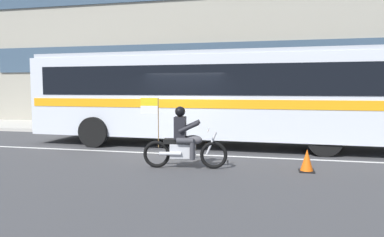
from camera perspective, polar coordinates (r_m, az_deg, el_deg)
The scene contains 8 objects.
ground_plane at distance 11.34m, azimuth -1.37°, elevation -5.29°, with size 60.00×60.00×0.00m, color #3D3D3F.
sidewalk_curb at distance 16.27m, azimuth 2.98°, elevation -1.90°, with size 28.00×3.80×0.15m, color #B7B2A8.
lane_center_stripe at distance 10.77m, azimuth -2.14°, elevation -5.82°, with size 26.60×0.14×0.01m, color silver.
office_building_facade at distance 18.69m, azimuth 4.27°, elevation 14.76°, with size 28.00×0.89×10.39m.
transit_bus at distance 12.17m, azimuth 3.58°, elevation 4.33°, with size 12.87×2.94×3.22m.
motorcycle_with_rider at distance 8.80m, azimuth -1.33°, elevation -3.86°, with size 2.18×0.68×1.78m.
fire_hydrant at distance 14.99m, azimuth -0.62°, elevation -0.77°, with size 0.22×0.30×0.75m.
traffic_cone at distance 8.94m, azimuth 18.25°, elevation -6.63°, with size 0.36×0.36×0.55m.
Camera 1 is at (2.70, -10.83, 2.01)m, focal length 32.65 mm.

